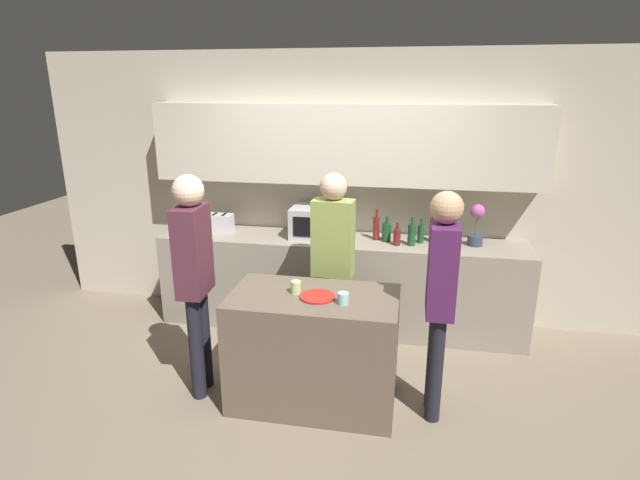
# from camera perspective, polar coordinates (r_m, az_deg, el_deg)

# --- Properties ---
(ground_plane) EXTENTS (14.00, 14.00, 0.00)m
(ground_plane) POSITION_cam_1_polar(r_m,az_deg,el_deg) (4.06, -0.90, -18.28)
(ground_plane) COLOR #7F705B
(back_wall) EXTENTS (6.40, 0.40, 2.70)m
(back_wall) POSITION_cam_1_polar(r_m,az_deg,el_deg) (5.01, 2.89, 7.77)
(back_wall) COLOR beige
(back_wall) RESTS_ON ground_plane
(back_counter) EXTENTS (3.60, 0.62, 0.92)m
(back_counter) POSITION_cam_1_polar(r_m,az_deg,el_deg) (5.04, 2.28, -4.89)
(back_counter) COLOR gray
(back_counter) RESTS_ON ground_plane
(kitchen_island) EXTENTS (1.24, 0.69, 0.88)m
(kitchen_island) POSITION_cam_1_polar(r_m,az_deg,el_deg) (3.88, -0.71, -12.33)
(kitchen_island) COLOR brown
(kitchen_island) RESTS_ON ground_plane
(microwave) EXTENTS (0.52, 0.39, 0.30)m
(microwave) POSITION_cam_1_polar(r_m,az_deg,el_deg) (4.92, -0.22, 2.05)
(microwave) COLOR #B7BABC
(microwave) RESTS_ON back_counter
(toaster) EXTENTS (0.26, 0.16, 0.18)m
(toaster) POSITION_cam_1_polar(r_m,az_deg,el_deg) (5.22, -11.37, 1.93)
(toaster) COLOR silver
(toaster) RESTS_ON back_counter
(potted_plant) EXTENTS (0.14, 0.14, 0.40)m
(potted_plant) POSITION_cam_1_polar(r_m,az_deg,el_deg) (4.86, 17.44, 1.64)
(potted_plant) COLOR #333D4C
(potted_plant) RESTS_ON back_counter
(bottle_0) EXTENTS (0.06, 0.06, 0.31)m
(bottle_0) POSITION_cam_1_polar(r_m,az_deg,el_deg) (4.87, 6.44, 1.39)
(bottle_0) COLOR maroon
(bottle_0) RESTS_ON back_counter
(bottle_1) EXTENTS (0.09, 0.09, 0.25)m
(bottle_1) POSITION_cam_1_polar(r_m,az_deg,el_deg) (4.83, 7.61, 0.93)
(bottle_1) COLOR #194723
(bottle_1) RESTS_ON back_counter
(bottle_2) EXTENTS (0.07, 0.07, 0.22)m
(bottle_2) POSITION_cam_1_polar(r_m,az_deg,el_deg) (4.73, 8.79, 0.40)
(bottle_2) COLOR maroon
(bottle_2) RESTS_ON back_counter
(bottle_3) EXTENTS (0.07, 0.07, 0.28)m
(bottle_3) POSITION_cam_1_polar(r_m,az_deg,el_deg) (4.74, 10.44, 0.65)
(bottle_3) COLOR #194723
(bottle_3) RESTS_ON back_counter
(bottle_4) EXTENTS (0.06, 0.06, 0.24)m
(bottle_4) POSITION_cam_1_polar(r_m,az_deg,el_deg) (4.84, 11.45, 0.75)
(bottle_4) COLOR #194723
(bottle_4) RESTS_ON back_counter
(bottle_5) EXTENTS (0.08, 0.08, 0.29)m
(bottle_5) POSITION_cam_1_polar(r_m,az_deg,el_deg) (4.90, 12.87, 1.08)
(bottle_5) COLOR #194723
(bottle_5) RESTS_ON back_counter
(bottle_6) EXTENTS (0.06, 0.06, 0.28)m
(bottle_6) POSITION_cam_1_polar(r_m,az_deg,el_deg) (4.89, 14.26, 0.92)
(bottle_6) COLOR #194723
(bottle_6) RESTS_ON back_counter
(plate_on_island) EXTENTS (0.26, 0.26, 0.01)m
(plate_on_island) POSITION_cam_1_polar(r_m,az_deg,el_deg) (3.64, -0.31, -6.49)
(plate_on_island) COLOR red
(plate_on_island) RESTS_ON kitchen_island
(cup_0) EXTENTS (0.08, 0.08, 0.08)m
(cup_0) POSITION_cam_1_polar(r_m,az_deg,el_deg) (3.53, 2.66, -6.69)
(cup_0) COLOR #9BCECB
(cup_0) RESTS_ON kitchen_island
(cup_1) EXTENTS (0.08, 0.08, 0.10)m
(cup_1) POSITION_cam_1_polar(r_m,az_deg,el_deg) (3.71, -2.77, -5.41)
(cup_1) COLOR #B2E18B
(cup_1) RESTS_ON kitchen_island
(person_left) EXTENTS (0.22, 0.34, 1.70)m
(person_left) POSITION_cam_1_polar(r_m,az_deg,el_deg) (3.58, 13.63, -5.30)
(person_left) COLOR black
(person_left) RESTS_ON ground_plane
(person_center) EXTENTS (0.23, 0.35, 1.76)m
(person_center) POSITION_cam_1_polar(r_m,az_deg,el_deg) (3.85, -14.20, -3.08)
(person_center) COLOR black
(person_center) RESTS_ON ground_plane
(person_right) EXTENTS (0.35, 0.22, 1.69)m
(person_right) POSITION_cam_1_polar(r_m,az_deg,el_deg) (4.19, 1.49, -1.54)
(person_right) COLOR black
(person_right) RESTS_ON ground_plane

